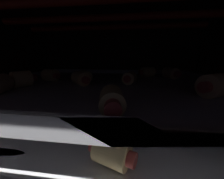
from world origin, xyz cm
name	(u,v)px	position (x,y,z in cm)	size (l,w,h in cm)	color
ground_plane	(108,157)	(0.00, 0.00, -0.60)	(58.21, 49.01, 1.20)	black
oven_wall_back	(117,76)	(0.00, 23.91, 16.68)	(58.21, 1.20, 33.36)	black
oven_ceiling	(107,2)	(0.00, 0.00, 33.96)	(58.21, 49.01, 1.20)	black
heating_element	(107,18)	(0.00, 0.00, 31.34)	(44.65, 18.45, 1.36)	maroon
oven_rack_lower	(108,118)	(0.00, 0.00, 10.22)	(53.13, 45.68, 0.62)	slate
baking_tray_lower	(108,114)	(0.00, 0.00, 11.13)	(46.65, 38.54, 2.63)	silver
pig_in_blanket_lower_0	(125,113)	(4.08, -2.45, 12.79)	(3.06, 5.74, 2.89)	#DDBA73
pig_in_blanket_lower_1	(117,97)	(1.44, 7.07, 13.00)	(4.86, 5.58, 3.31)	#D8BF76
pig_in_blanket_lower_2	(50,118)	(-9.88, -6.69, 12.76)	(4.86, 5.30, 2.83)	#D4BB7B
pig_in_blanket_lower_3	(182,103)	(17.93, 5.14, 12.95)	(5.28, 4.76, 3.21)	#DFC880
pig_in_blanket_lower_4	(112,152)	(2.96, -14.56, 12.96)	(6.03, 4.42, 3.22)	#E3C47D
pig_in_blanket_lower_5	(117,94)	(0.96, 11.33, 12.93)	(6.03, 4.52, 3.15)	#DEC676
pig_in_blanket_lower_6	(85,107)	(-5.19, -0.48, 12.78)	(4.25, 4.10, 2.86)	#E2C079
oven_rack_upper	(107,89)	(0.00, 0.00, 16.96)	(53.18, 45.68, 0.67)	slate
baking_tray_upper	(107,85)	(0.00, 0.00, 17.90)	(46.65, 38.54, 2.19)	silver
pig_in_blanket_upper_0	(171,73)	(15.54, 8.89, 19.78)	(4.08, 6.41, 2.87)	#E8B37A
pig_in_blanket_upper_1	(21,79)	(-15.48, -5.63, 19.85)	(4.15, 5.18, 3.03)	#E5BC76
pig_in_blanket_upper_2	(81,78)	(-5.12, -2.34, 19.68)	(4.97, 5.23, 2.67)	#EBBA6F
pig_in_blanket_upper_3	(112,100)	(2.97, -14.98, 19.62)	(3.13, 5.85, 2.55)	#DFC67A
pig_in_blanket_upper_5	(51,75)	(-13.61, 0.90, 19.74)	(5.28, 3.61, 2.80)	#EBC776
pig_in_blanket_upper_6	(148,72)	(9.77, 10.70, 19.73)	(5.17, 3.85, 2.78)	#E3C275
pig_in_blanket_upper_7	(214,86)	(16.55, -7.94, 20.00)	(5.36, 4.76, 3.32)	#D7B479
pig_in_blanket_upper_8	(130,78)	(4.75, 0.45, 19.61)	(3.18, 4.59, 2.54)	#E4C27B
pig_in_blanket_upper_9	(85,76)	(-5.64, 2.00, 19.59)	(4.28, 5.62, 2.49)	#D9C671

